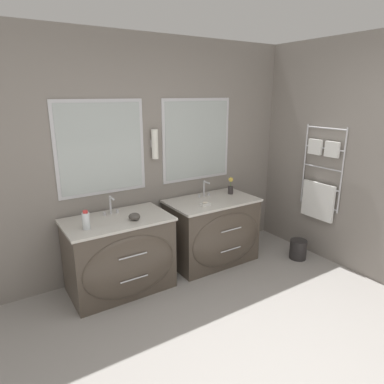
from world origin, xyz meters
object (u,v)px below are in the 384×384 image
object	(u,v)px
amenity_bowl	(134,217)
toiletry_bottle	(86,220)
vanity_left	(121,255)
vanity_right	(213,231)
flower_vase	(231,187)
waste_bin	(298,249)

from	to	relation	value
amenity_bowl	toiletry_bottle	bearing A→B (deg)	177.55
vanity_left	vanity_right	size ratio (longest dim) A/B	1.00
vanity_right	toiletry_bottle	xyz separation A→B (m)	(-1.51, -0.06, 0.47)
vanity_left	toiletry_bottle	xyz separation A→B (m)	(-0.33, -0.06, 0.47)
vanity_left	flower_vase	size ratio (longest dim) A/B	4.95
toiletry_bottle	amenity_bowl	bearing A→B (deg)	-2.45
flower_vase	amenity_bowl	bearing A→B (deg)	-171.83
amenity_bowl	waste_bin	xyz separation A→B (m)	(1.98, -0.43, -0.69)
vanity_right	amenity_bowl	xyz separation A→B (m)	(-1.04, -0.08, 0.42)
toiletry_bottle	flower_vase	size ratio (longest dim) A/B	0.85
toiletry_bottle	flower_vase	xyz separation A→B (m)	(1.85, 0.18, 0.01)
vanity_left	vanity_right	world-z (taller)	same
flower_vase	waste_bin	bearing A→B (deg)	-46.73
toiletry_bottle	flower_vase	bearing A→B (deg)	5.50
vanity_right	toiletry_bottle	distance (m)	1.58
vanity_right	amenity_bowl	bearing A→B (deg)	-175.44
vanity_left	toiletry_bottle	bearing A→B (deg)	-169.27
amenity_bowl	vanity_right	bearing A→B (deg)	4.56
vanity_right	waste_bin	bearing A→B (deg)	-28.99
vanity_left	waste_bin	size ratio (longest dim) A/B	4.36
vanity_right	waste_bin	xyz separation A→B (m)	(0.93, -0.52, -0.27)
vanity_left	waste_bin	world-z (taller)	vanity_left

